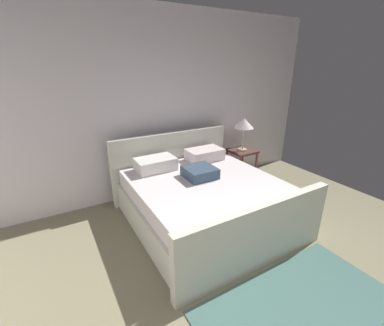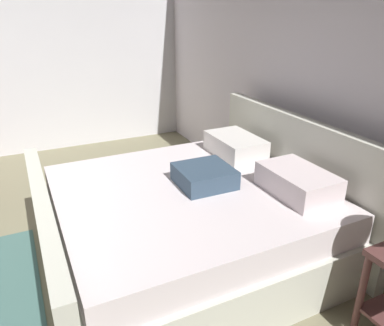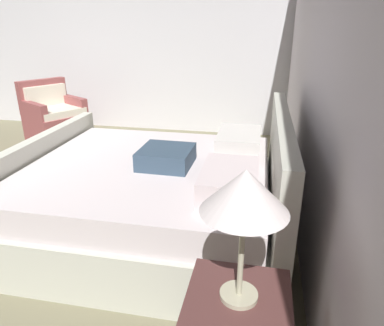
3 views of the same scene
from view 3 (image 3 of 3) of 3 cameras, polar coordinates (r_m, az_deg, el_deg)
name	(u,v)px [view 3 (image 3 of 3)]	position (r m, az deg, el deg)	size (l,w,h in m)	color
wall_back	(328,59)	(2.67, 21.17, 15.42)	(6.00, 0.12, 2.88)	silver
wall_side_left	(88,39)	(6.33, -16.55, 18.71)	(0.12, 6.61, 2.88)	silver
bed	(155,195)	(2.94, -5.95, -5.26)	(2.01, 2.14, 1.05)	beige
table_lamp_right	(245,194)	(1.31, 8.58, -5.07)	(0.34, 0.34, 0.58)	#B7B293
armchair	(54,118)	(5.70, -21.42, 6.75)	(0.99, 0.99, 0.90)	#8F4747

